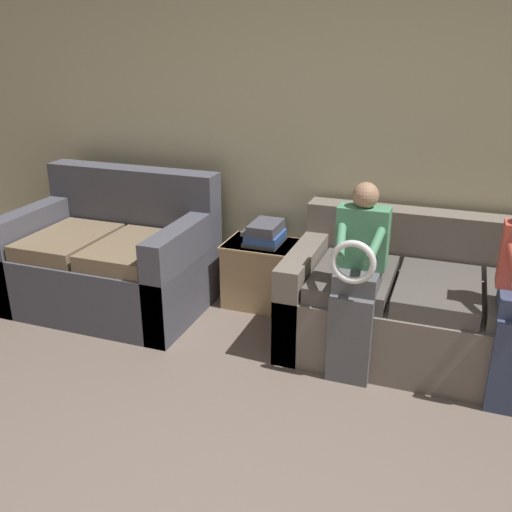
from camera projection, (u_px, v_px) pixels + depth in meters
wall_back at (367, 135)px, 3.90m from camera, size 7.19×0.06×2.55m
couch_main at (436, 308)px, 3.60m from camera, size 1.85×0.96×0.83m
couch_side at (114, 261)px, 4.25m from camera, size 1.40×0.96×0.98m
child_left_seated at (357, 275)px, 3.27m from camera, size 0.30×0.36×1.15m
side_shelf at (265, 273)px, 4.26m from camera, size 0.59×0.40×0.49m
book_stack at (265, 233)px, 4.14m from camera, size 0.26×0.31×0.16m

